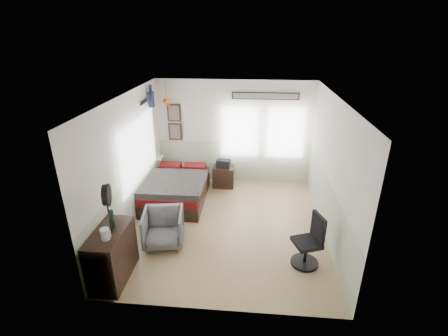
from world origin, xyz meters
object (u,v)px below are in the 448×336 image
Objects in this scene: bed at (176,189)px; nightstand at (223,176)px; dresser at (112,255)px; task_chair at (309,245)px; armchair at (163,228)px.

nightstand is at bearing 39.81° from bed.
dresser is 3.32m from task_chair.
bed reaches higher than nightstand.
task_chair is at bearing 11.10° from dresser.
bed is 1.37m from nightstand.
dresser is at bearing -99.55° from bed.
task_chair reaches higher than nightstand.
nightstand is (1.05, 0.88, -0.03)m from bed.
nightstand is 0.56× the size of task_chair.
dresser is 1.32× the size of armchair.
dresser is at bearing 170.78° from task_chair.
armchair is at bearing -110.26° from nightstand.
bed is 3.60× the size of nightstand.
dresser is at bearing -113.47° from nightstand.
armchair is at bearing 152.21° from task_chair.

